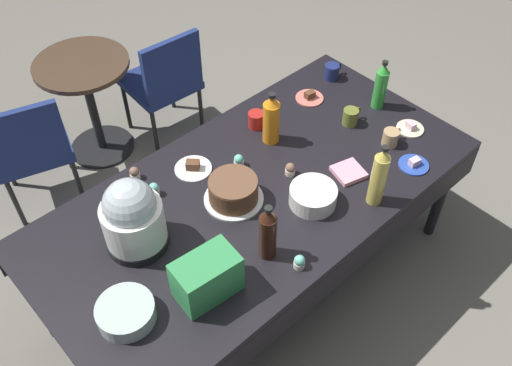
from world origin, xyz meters
name	(u,v)px	position (x,y,z in m)	size (l,w,h in m)	color
ground	(256,278)	(0.00, 0.00, 0.00)	(9.00, 9.00, 0.00)	slate
potluck_table	(256,199)	(0.00, 0.00, 0.69)	(2.20, 1.10, 0.75)	black
frosted_layer_cake	(233,191)	(-0.12, 0.03, 0.81)	(0.28, 0.28, 0.13)	silver
slow_cooker	(133,217)	(-0.60, 0.12, 0.92)	(0.28, 0.28, 0.36)	black
glass_salad_bowl	(126,312)	(-0.84, -0.16, 0.79)	(0.23, 0.23, 0.08)	#B2C6BC
ceramic_snack_bowl	(313,196)	(0.14, -0.24, 0.79)	(0.22, 0.22, 0.09)	silver
dessert_plate_cream	(410,128)	(0.91, -0.23, 0.76)	(0.15, 0.15, 0.04)	beige
dessert_plate_coral	(310,97)	(0.70, 0.31, 0.76)	(0.16, 0.16, 0.05)	#E07266
dessert_plate_cobalt	(414,164)	(0.70, -0.41, 0.76)	(0.15, 0.15, 0.04)	#2D4CB2
dessert_plate_white	(193,167)	(-0.13, 0.32, 0.76)	(0.19, 0.19, 0.05)	white
cupcake_vanilla	(290,169)	(0.20, -0.03, 0.78)	(0.05, 0.05, 0.07)	beige
cupcake_mint	(299,262)	(-0.17, -0.45, 0.78)	(0.05, 0.05, 0.07)	beige
cupcake_cocoa	(154,189)	(-0.37, 0.31, 0.78)	(0.05, 0.05, 0.07)	beige
cupcake_berry	(239,161)	(0.05, 0.18, 0.78)	(0.05, 0.05, 0.07)	beige
cupcake_rose	(135,173)	(-0.38, 0.46, 0.78)	(0.05, 0.05, 0.07)	beige
soda_bottle_ginger_ale	(379,177)	(0.36, -0.43, 0.91)	(0.07, 0.07, 0.34)	gold
soda_bottle_cola	(268,233)	(-0.22, -0.31, 0.89)	(0.08, 0.08, 0.30)	#33190F
soda_bottle_lime_soda	(381,86)	(0.93, 0.01, 0.89)	(0.07, 0.07, 0.29)	green
soda_bottle_orange_juice	(271,119)	(0.30, 0.21, 0.89)	(0.09, 0.09, 0.30)	orange
coffee_mug_navy	(332,71)	(0.94, 0.36, 0.80)	(0.13, 0.08, 0.09)	navy
coffee_mug_olive	(351,117)	(0.71, 0.02, 0.80)	(0.12, 0.08, 0.09)	olive
coffee_mug_red	(256,119)	(0.32, 0.34, 0.79)	(0.13, 0.09, 0.09)	#B2231E
coffee_mug_tan	(391,138)	(0.73, -0.23, 0.79)	(0.12, 0.08, 0.09)	tan
soda_carton	(207,277)	(-0.53, -0.28, 0.85)	(0.26, 0.16, 0.20)	#338C4C
paper_napkin_stack	(349,172)	(0.41, -0.23, 0.76)	(0.14, 0.14, 0.02)	pink
maroon_chair_left	(31,146)	(-0.57, 1.33, 0.49)	(0.55, 0.55, 0.85)	navy
maroon_chair_right	(164,79)	(0.40, 1.33, 0.49)	(0.46, 0.46, 0.85)	navy
round_cafe_table	(88,91)	(-0.05, 1.55, 0.50)	(0.60, 0.60, 0.72)	#473323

